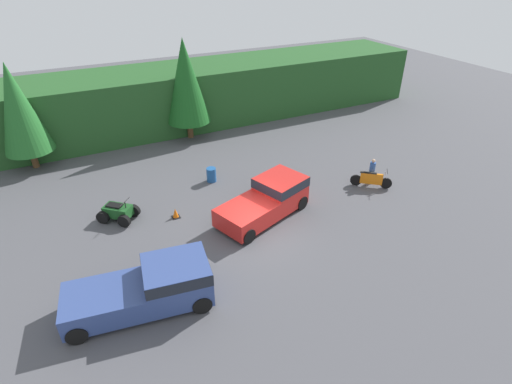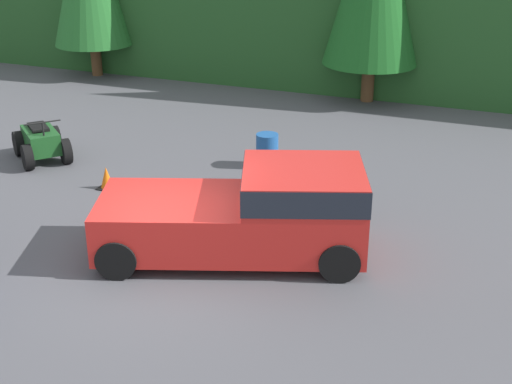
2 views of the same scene
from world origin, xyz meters
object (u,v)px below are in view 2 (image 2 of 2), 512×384
object	(u,v)px
pickup_truck_red	(255,210)
steel_barrel	(267,150)
traffic_cone	(107,179)
quad_atv	(41,142)

from	to	relation	value
pickup_truck_red	steel_barrel	world-z (taller)	pickup_truck_red
pickup_truck_red	traffic_cone	bearing A→B (deg)	138.10
traffic_cone	steel_barrel	xyz separation A→B (m)	(3.10, 2.81, 0.19)
steel_barrel	traffic_cone	bearing A→B (deg)	-137.84
pickup_truck_red	quad_atv	bearing A→B (deg)	137.92
traffic_cone	steel_barrel	world-z (taller)	steel_barrel
pickup_truck_red	steel_barrel	size ratio (longest dim) A/B	6.33
quad_atv	traffic_cone	xyz separation A→B (m)	(2.72, -1.13, -0.22)
steel_barrel	pickup_truck_red	bearing A→B (deg)	-72.52
pickup_truck_red	quad_atv	xyz separation A→B (m)	(-7.29, 2.98, -0.50)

